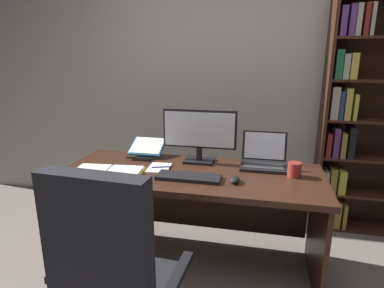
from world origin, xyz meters
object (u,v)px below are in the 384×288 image
Objects in this scene: monitor at (199,135)px; open_binder at (106,173)px; laptop at (264,159)px; coffee_mug at (294,170)px; keyboard at (189,177)px; desk at (193,194)px; reading_stand_with_book at (147,148)px; bookshelf at (360,123)px; pen at (162,167)px; notepad at (159,168)px; computer_mouse at (235,180)px.

monitor is 0.72m from open_binder.
coffee_mug is (0.20, -0.17, -0.00)m from laptop.
keyboard is (-0.48, -0.36, -0.04)m from laptop.
keyboard reaches higher than desk.
reading_stand_with_book is at bearing 176.51° from laptop.
monitor is 0.47m from reading_stand_with_book.
laptop is (-0.79, -0.64, -0.18)m from bookshelf.
laptop reaches higher than pen.
open_binder is (-1.04, -0.41, -0.04)m from laptop.
pen is (-0.23, 0.15, 0.00)m from keyboard.
laptop is (0.48, 0.00, -0.15)m from monitor.
notepad is 0.02m from pen.
reading_stand_with_book is 1.14m from coffee_mug.
laptop is 3.31× the size of coffee_mug.
notepad is (-0.25, -0.21, -0.20)m from monitor.
laptop is 0.65× the size of open_binder.
monitor reaches higher than pen.
desk is 0.31m from pen.
laptop reaches higher than computer_mouse.
notepad is at bearing 27.13° from open_binder.
laptop reaches higher than reading_stand_with_book.
bookshelf is at bearing 38.32° from keyboard.
bookshelf is 1.81m from reading_stand_with_book.
open_binder is at bearing -147.99° from notepad.
computer_mouse is 0.50× the size of notepad.
reading_stand_with_book reaches higher than desk.
monitor is 0.41m from keyboard.
notepad is (0.19, -0.27, -0.06)m from reading_stand_with_book.
computer_mouse is at bearing -14.82° from notepad.
monitor is 0.37m from pen.
notepad is at bearing 149.86° from keyboard.
laptop is 2.31× the size of pen.
coffee_mug is (0.68, -0.17, -0.16)m from monitor.
keyboard is at bearing -32.25° from pen.
open_binder is (-0.56, -0.05, -0.00)m from keyboard.
bookshelf is 19.13× the size of computer_mouse.
computer_mouse is (0.30, -0.36, -0.19)m from monitor.
laptop reaches higher than notepad.
open_binder reaches higher than desk.
pen is at bearing -137.22° from monitor.
coffee_mug is (1.24, 0.24, 0.04)m from open_binder.
monitor is at bearing -7.37° from reading_stand_with_book.
open_binder is at bearing -158.48° from laptop.
open_binder is at bearing -154.94° from desk.
bookshelf is 3.99× the size of open_binder.
bookshelf is at bearing 29.39° from notepad.
computer_mouse is (0.30, 0.00, 0.01)m from keyboard.
pen is at bearing 25.56° from open_binder.
reading_stand_with_book is 1.29× the size of notepad.
desk is 1.56m from bookshelf.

